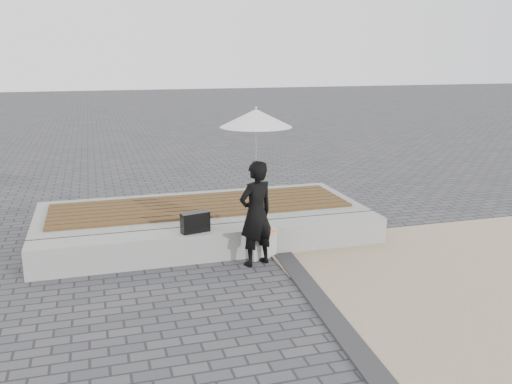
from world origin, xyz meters
TOP-DOWN VIEW (x-y plane):
  - ground at (0.00, 0.00)m, footprint 80.00×80.00m
  - edging_band at (0.75, -0.50)m, footprint 0.61×5.20m
  - seating_ledge at (0.00, 1.60)m, footprint 5.00×0.45m
  - timber_platform at (0.00, 2.80)m, footprint 5.00×2.00m
  - timber_decking at (0.00, 2.80)m, footprint 4.60×1.40m
  - woman at (0.42, 1.15)m, footprint 0.60×0.50m
  - parasol at (0.42, 1.15)m, footprint 0.92×0.92m
  - handbag at (-0.32, 1.54)m, footprint 0.41×0.22m
  - canvas_tote at (0.58, 1.37)m, footprint 0.41×0.27m
  - magazine at (0.58, 1.32)m, footprint 0.35×0.30m

SIDE VIEW (x-z plane):
  - ground at x=0.00m, z-range 0.00..0.00m
  - edging_band at x=0.75m, z-range 0.00..0.04m
  - seating_ledge at x=0.00m, z-range 0.00..0.40m
  - timber_platform at x=0.00m, z-range 0.00..0.40m
  - canvas_tote at x=0.58m, z-range 0.00..0.40m
  - magazine at x=0.58m, z-range 0.40..0.41m
  - timber_decking at x=0.00m, z-range 0.40..0.44m
  - handbag at x=-0.32m, z-range 0.40..0.67m
  - woman at x=0.42m, z-range 0.00..1.41m
  - parasol at x=0.42m, z-range 1.37..2.55m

